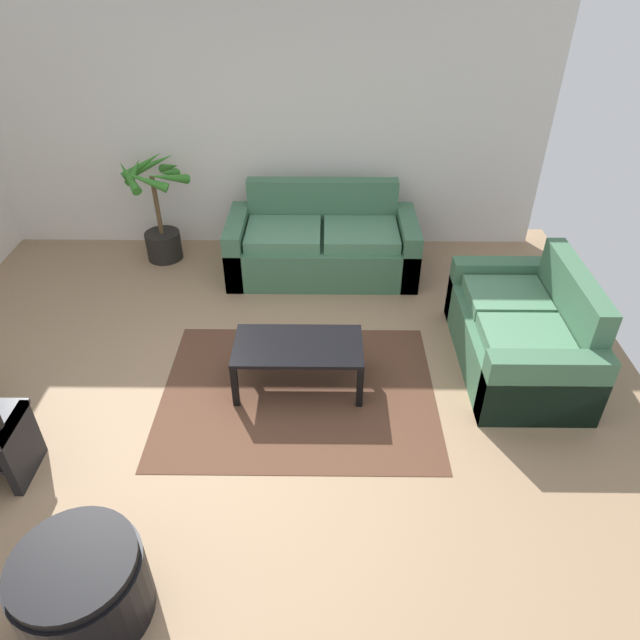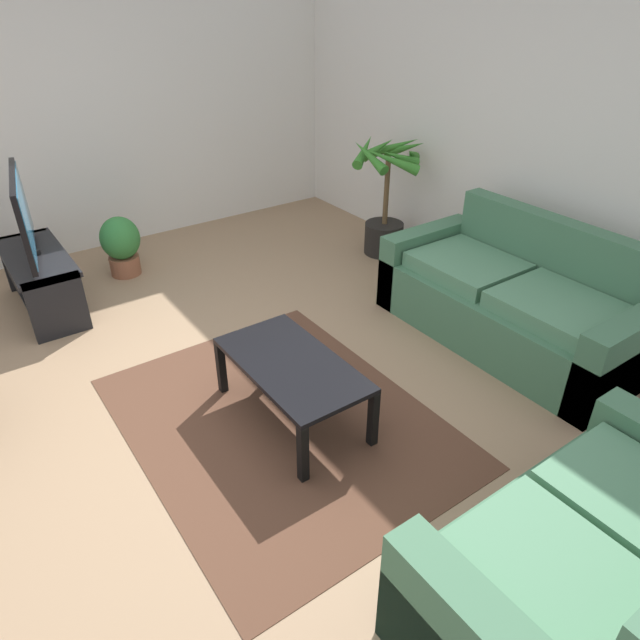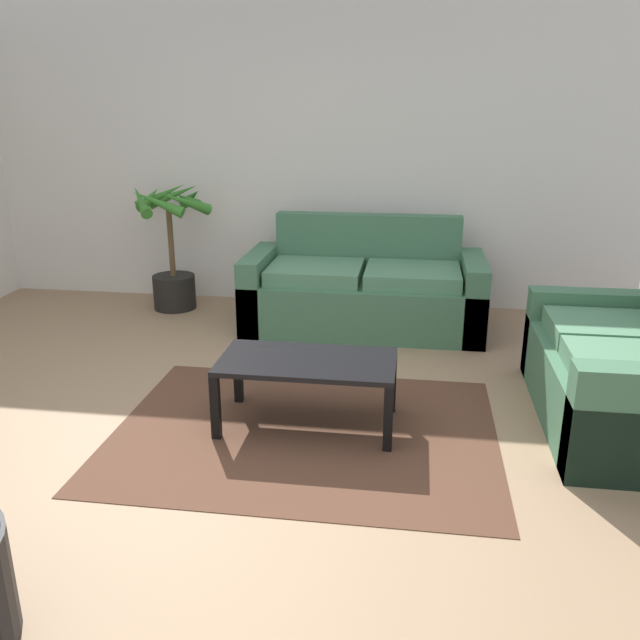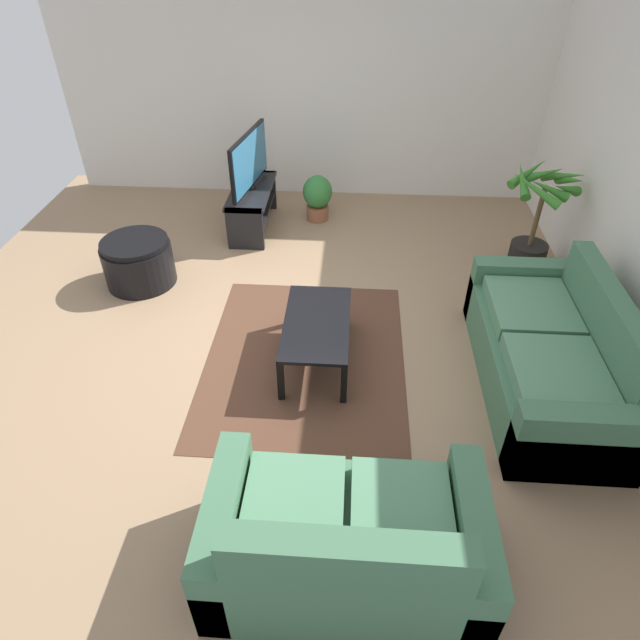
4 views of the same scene
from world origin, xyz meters
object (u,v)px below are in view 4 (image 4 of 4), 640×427
Objects in this scene: couch_main at (587,178)px; potted_plant_small at (212,38)px; coffee_table at (301,276)px; tv at (71,14)px; tv_stand at (87,72)px; potted_palm at (433,5)px.

couch_main reaches higher than potted_plant_small.
coffee_table is at bearing -91.41° from couch_main.
coffee_table is at bearing 13.14° from tv.
tv_stand is 0.46m from tv.
couch_main is 2.14m from potted_palm.
tv is 0.56× the size of potted_palm.
tv is at bearing -84.89° from potted_plant_small.
coffee_table is (2.48, 0.58, -0.03)m from tv_stand.
tv_stand is 1.00m from potted_plant_small.
potted_palm reaches higher than couch_main.
couch_main is at bearing 29.60° from potted_plant_small.
tv_stand is at bearing -90.42° from tv.
couch_main is 3.57m from tv.
tv_stand is at bearing -135.48° from couch_main.
potted_plant_small is (-0.50, -1.75, -0.13)m from potted_palm.
potted_plant_small is (-2.57, 0.42, 0.03)m from coffee_table.
potted_palm is (-2.07, 2.16, 0.16)m from coffee_table.
tv_stand is at bearing -84.91° from potted_plant_small.
potted_palm reaches higher than tv_stand.
tv reaches higher than coffee_table.
potted_plant_small is (-2.61, -1.48, 0.05)m from couch_main.
couch_main is 3.13× the size of potted_plant_small.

